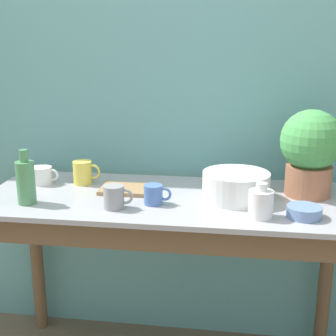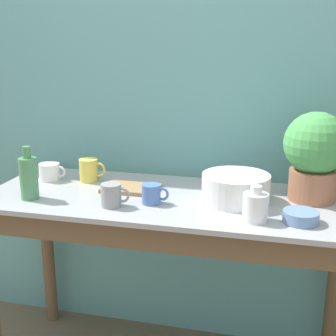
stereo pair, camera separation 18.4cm
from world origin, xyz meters
name	(u,v)px [view 1 (the left image)]	position (x,y,z in m)	size (l,w,h in m)	color
wall_back	(179,92)	(0.00, 0.65, 1.20)	(6.00, 0.05, 2.40)	#609E9E
counter_table	(167,237)	(0.00, 0.27, 0.66)	(1.48, 0.59, 0.82)	brown
potted_plant	(311,149)	(0.55, 0.40, 1.01)	(0.24, 0.24, 0.35)	#A36647
bowl_wash_large	(236,186)	(0.27, 0.31, 0.87)	(0.26, 0.26, 0.11)	silver
bottle_tall	(26,181)	(-0.53, 0.14, 0.91)	(0.07, 0.07, 0.21)	#4C8C59
bottle_short	(261,203)	(0.35, 0.12, 0.87)	(0.09, 0.09, 0.13)	white
mug_yellow	(83,172)	(-0.39, 0.42, 0.87)	(0.12, 0.08, 0.10)	#E5CC4C
mug_grey	(115,197)	(-0.18, 0.14, 0.86)	(0.11, 0.08, 0.09)	gray
mug_blue	(154,195)	(-0.04, 0.21, 0.86)	(0.10, 0.07, 0.08)	#4C70B7
mug_white	(42,175)	(-0.57, 0.39, 0.86)	(0.12, 0.09, 0.08)	white
bowl_small_blue	(304,212)	(0.51, 0.14, 0.84)	(0.12, 0.12, 0.04)	#6684B2
tray_board	(129,189)	(-0.17, 0.34, 0.83)	(0.23, 0.15, 0.02)	#99754C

